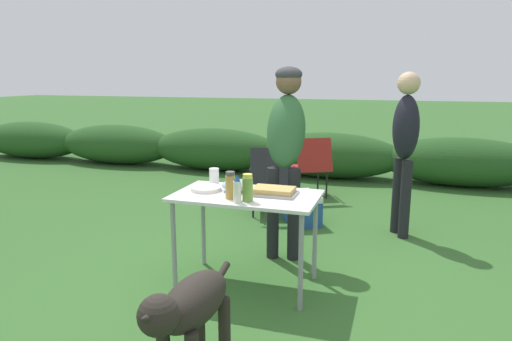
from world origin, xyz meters
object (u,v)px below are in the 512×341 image
object	(u,v)px
camp_chair_near_hedge	(270,177)
cooler_box	(302,208)
folding_table	(246,204)
camp_chair_green_behind_table	(311,164)
mixing_bowl	(236,185)
paper_cup_stack	(214,176)
food_tray	(273,191)
standing_person_in_gray_fleece	(405,138)
dog	(190,310)
plate_stack	(206,189)
mayo_bottle	(237,190)
standing_person_in_olive_jacket	(286,137)
spice_jar	(230,185)
relish_jar	(248,188)

from	to	relation	value
camp_chair_near_hedge	cooler_box	xyz separation A→B (m)	(0.42, -0.16, -0.30)
folding_table	camp_chair_green_behind_table	size ratio (longest dim) A/B	1.32
mixing_bowl	paper_cup_stack	world-z (taller)	paper_cup_stack
food_tray	standing_person_in_gray_fleece	world-z (taller)	standing_person_in_gray_fleece
food_tray	mixing_bowl	xyz separation A→B (m)	(-0.31, 0.02, 0.02)
dog	standing_person_in_gray_fleece	bearing A→B (deg)	-106.19
cooler_box	dog	bearing A→B (deg)	-30.24
folding_table	mixing_bowl	bearing A→B (deg)	147.34
camp_chair_green_behind_table	plate_stack	bearing A→B (deg)	-123.27
food_tray	mayo_bottle	xyz separation A→B (m)	(-0.19, -0.29, 0.07)
standing_person_in_olive_jacket	camp_chair_near_hedge	xyz separation A→B (m)	(-0.45, 1.09, -0.63)
standing_person_in_olive_jacket	camp_chair_near_hedge	world-z (taller)	standing_person_in_olive_jacket
camp_chair_green_behind_table	cooler_box	xyz separation A→B (m)	(0.12, -1.12, -0.30)
folding_table	standing_person_in_gray_fleece	bearing A→B (deg)	54.21
food_tray	camp_chair_green_behind_table	xyz separation A→B (m)	(-0.23, 2.74, -0.30)
standing_person_in_olive_jacket	cooler_box	xyz separation A→B (m)	(-0.04, 0.93, -0.92)
standing_person_in_gray_fleece	plate_stack	bearing A→B (deg)	-69.01
mixing_bowl	folding_table	bearing A→B (deg)	-32.66
mixing_bowl	food_tray	bearing A→B (deg)	-3.86
food_tray	standing_person_in_gray_fleece	size ratio (longest dim) A/B	0.21
folding_table	spice_jar	distance (m)	0.24
dog	cooler_box	world-z (taller)	dog
mixing_bowl	standing_person_in_olive_jacket	world-z (taller)	standing_person_in_olive_jacket
folding_table	dog	size ratio (longest dim) A/B	1.22
food_tray	mixing_bowl	world-z (taller)	mixing_bowl
camp_chair_green_behind_table	camp_chair_near_hedge	distance (m)	1.01
mayo_bottle	cooler_box	bearing A→B (deg)	87.77
spice_jar	camp_chair_near_hedge	distance (m)	2.03
standing_person_in_gray_fleece	cooler_box	size ratio (longest dim) A/B	2.90
plate_stack	mixing_bowl	size ratio (longest dim) A/B	1.10
camp_chair_green_behind_table	mayo_bottle	bearing A→B (deg)	-116.04
camp_chair_near_hedge	paper_cup_stack	bearing A→B (deg)	-107.84
standing_person_in_olive_jacket	camp_chair_green_behind_table	xyz separation A→B (m)	(-0.16, 2.05, -0.63)
folding_table	standing_person_in_olive_jacket	bearing A→B (deg)	80.41
relish_jar	dog	bearing A→B (deg)	-87.69
mixing_bowl	cooler_box	bearing A→B (deg)	83.05
camp_chair_green_behind_table	camp_chair_near_hedge	xyz separation A→B (m)	(-0.30, -0.96, 0.00)
plate_stack	paper_cup_stack	xyz separation A→B (m)	(-0.02, 0.21, 0.05)
spice_jar	standing_person_in_olive_jacket	size ratio (longest dim) A/B	0.12
relish_jar	mixing_bowl	bearing A→B (deg)	125.50
dog	cooler_box	xyz separation A→B (m)	(-0.03, 2.92, -0.28)
mixing_bowl	mayo_bottle	distance (m)	0.33
food_tray	cooler_box	bearing A→B (deg)	94.01
food_tray	paper_cup_stack	bearing A→B (deg)	162.20
food_tray	standing_person_in_gray_fleece	xyz separation A→B (m)	(0.94, 1.54, 0.25)
folding_table	relish_jar	world-z (taller)	relish_jar
relish_jar	cooler_box	distance (m)	1.97
mixing_bowl	standing_person_in_olive_jacket	xyz separation A→B (m)	(0.23, 0.67, 0.31)
paper_cup_stack	standing_person_in_olive_jacket	distance (m)	0.76
relish_jar	spice_jar	bearing A→B (deg)	166.51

